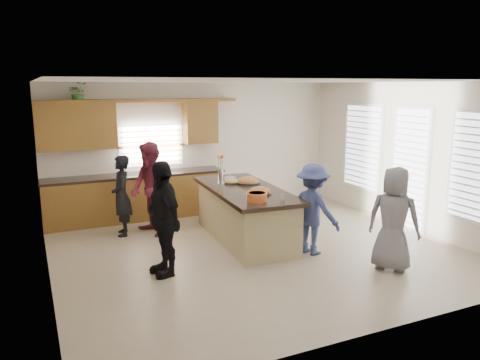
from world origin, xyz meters
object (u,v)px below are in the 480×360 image
woman_right_front (394,219)px  woman_left_front (163,218)px  island (245,215)px  salad_bowl (257,197)px  woman_left_mid (151,189)px  woman_left_back (122,196)px  woman_right_back (313,209)px

woman_right_front → woman_left_front: bearing=34.5°
woman_left_front → woman_right_front: bearing=61.9°
island → woman_right_front: woman_right_front is taller
island → salad_bowl: 1.14m
island → woman_left_mid: bearing=149.6°
island → woman_left_back: bearing=152.3°
woman_left_back → island: bearing=66.4°
woman_left_mid → woman_left_front: (-0.29, -1.90, -0.02)m
woman_left_back → woman_right_front: 4.76m
salad_bowl → woman_left_mid: (-1.21, 1.93, -0.16)m
woman_left_back → woman_right_front: (3.37, -3.36, 0.04)m
island → salad_bowl: size_ratio=8.47×
salad_bowl → woman_left_front: (-1.50, 0.03, -0.18)m
island → woman_left_back: woman_left_back is taller
salad_bowl → woman_left_mid: size_ratio=0.19×
woman_left_mid → woman_right_back: 3.00m
woman_left_back → woman_left_mid: size_ratio=0.86×
woman_left_mid → woman_left_front: bearing=-23.1°
island → woman_left_back: (-1.94, 1.19, 0.29)m
salad_bowl → woman_left_back: bearing=128.5°
woman_right_front → salad_bowl: bearing=19.8°
woman_left_mid → salad_bowl: bearing=17.5°
island → woman_left_front: woman_left_front is taller
woman_left_back → woman_left_mid: woman_left_mid is taller
salad_bowl → woman_left_back: (-1.70, 2.14, -0.28)m
woman_left_back → woman_right_front: woman_right_front is taller
salad_bowl → woman_right_front: size_ratio=0.21×
woman_left_back → woman_right_back: (2.66, -2.28, 0.00)m
salad_bowl → woman_right_front: bearing=-36.2°
island → woman_right_back: size_ratio=1.84×
woman_left_mid → woman_right_back: size_ratio=1.15×
salad_bowl → woman_right_back: (0.96, -0.14, -0.28)m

